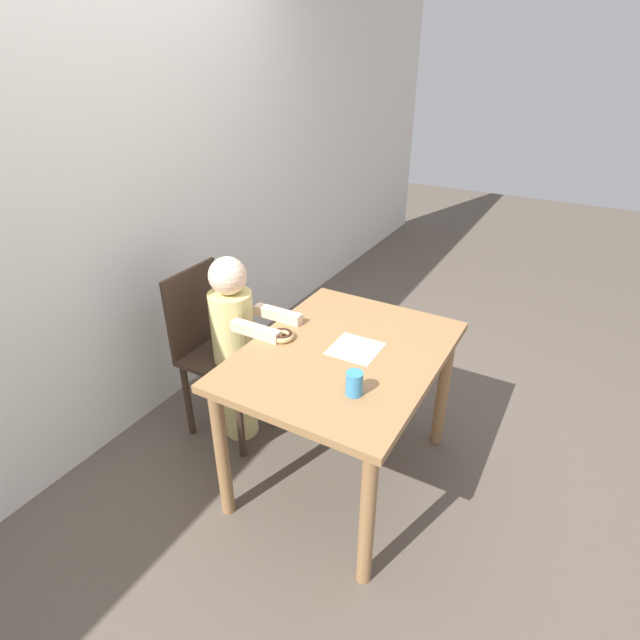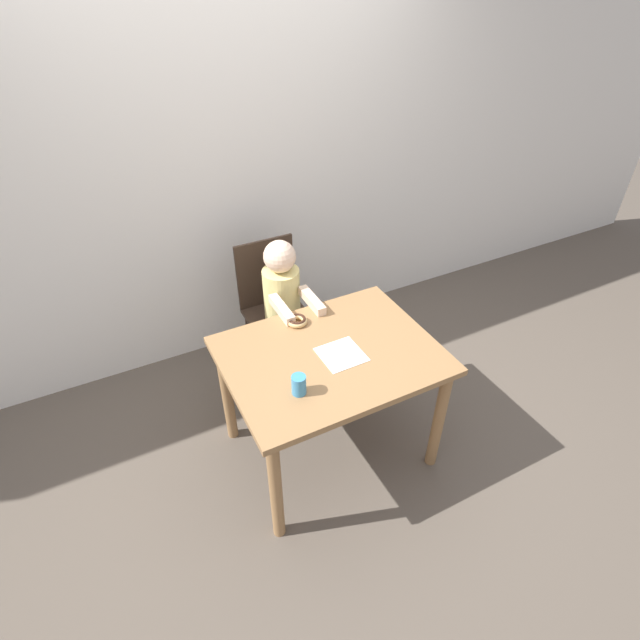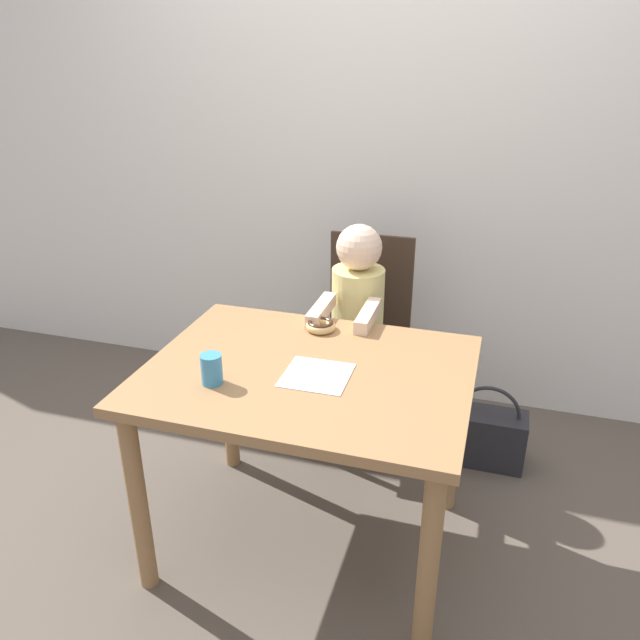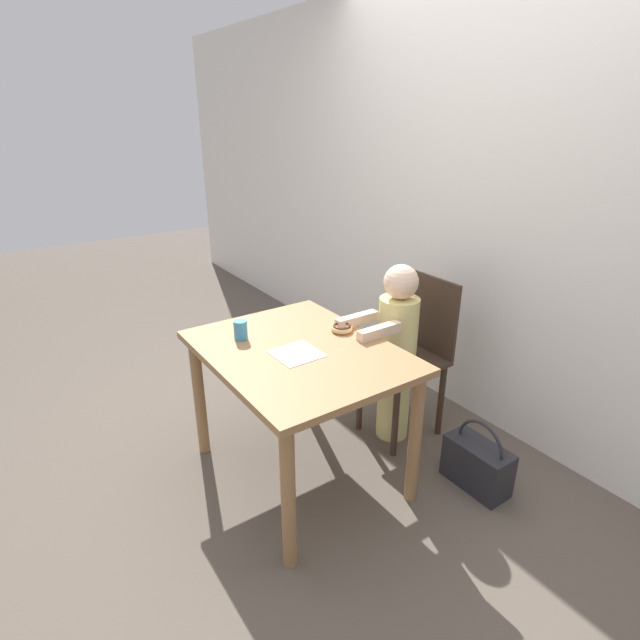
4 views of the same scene
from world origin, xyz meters
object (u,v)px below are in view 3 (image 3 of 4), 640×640
chair (363,340)px  child_figure (356,339)px  cup (212,369)px  handbag (485,436)px  donut (321,325)px

chair → child_figure: child_figure is taller
child_figure → cup: child_figure is taller
handbag → chair: bearing=173.7°
handbag → cup: 1.36m
donut → cup: cup is taller
chair → child_figure: bearing=-90.0°
child_figure → handbag: size_ratio=2.76×
child_figure → donut: bearing=-99.8°
donut → child_figure: bearing=80.2°
donut → cup: 0.51m
chair → cup: size_ratio=9.52×
chair → cup: (-0.26, -0.92, 0.29)m
child_figure → handbag: (0.57, 0.06, -0.41)m
child_figure → donut: child_figure is taller
chair → child_figure: (0.00, -0.12, 0.06)m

